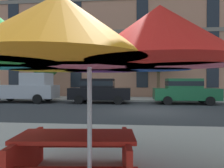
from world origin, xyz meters
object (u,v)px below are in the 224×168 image
object	(u,v)px
sedan_green	(185,90)
picnic_table	(76,153)
sedan_black	(99,90)
pickup_silver	(26,89)
street_tree_middle	(158,52)
patio_umbrella	(89,48)
street_tree_left	(46,60)

from	to	relation	value
sedan_green	picnic_table	size ratio (longest dim) A/B	2.28
sedan_black	pickup_silver	bearing A→B (deg)	180.00
pickup_silver	sedan_green	xyz separation A→B (m)	(11.65, -0.00, -0.08)
pickup_silver	street_tree_middle	bearing A→B (deg)	18.43
pickup_silver	street_tree_middle	world-z (taller)	street_tree_middle
street_tree_middle	patio_umbrella	xyz separation A→B (m)	(-2.67, -16.09, -2.09)
pickup_silver	picnic_table	bearing A→B (deg)	-59.52
sedan_black	street_tree_left	distance (m)	6.37
pickup_silver	street_tree_middle	distance (m)	11.15
pickup_silver	sedan_black	size ratio (longest dim) A/B	1.16
patio_umbrella	picnic_table	xyz separation A→B (m)	(-0.32, 0.52, -1.54)
pickup_silver	sedan_black	xyz separation A→B (m)	(5.60, -0.00, -0.08)
sedan_green	street_tree_left	distance (m)	11.82
patio_umbrella	street_tree_left	bearing A→B (deg)	114.58
street_tree_middle	patio_umbrella	world-z (taller)	street_tree_middle
patio_umbrella	picnic_table	bearing A→B (deg)	121.65
pickup_silver	sedan_green	distance (m)	11.65
pickup_silver	patio_umbrella	size ratio (longest dim) A/B	1.42
sedan_green	street_tree_middle	bearing A→B (deg)	113.71
pickup_silver	picnic_table	world-z (taller)	pickup_silver
street_tree_left	picnic_table	size ratio (longest dim) A/B	2.50
pickup_silver	picnic_table	distance (m)	14.15
sedan_black	picnic_table	size ratio (longest dim) A/B	2.28
sedan_black	street_tree_middle	xyz separation A→B (m)	(4.56, 3.39, 3.17)
pickup_silver	picnic_table	size ratio (longest dim) A/B	2.64
pickup_silver	patio_umbrella	world-z (taller)	patio_umbrella
sedan_green	street_tree_middle	size ratio (longest dim) A/B	0.75
street_tree_left	pickup_silver	bearing A→B (deg)	-98.68
sedan_black	street_tree_middle	bearing A→B (deg)	36.57
street_tree_left	patio_umbrella	xyz separation A→B (m)	(7.07, -15.45, -1.41)
street_tree_left	patio_umbrella	size ratio (longest dim) A/B	1.34
sedan_green	patio_umbrella	bearing A→B (deg)	-108.13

